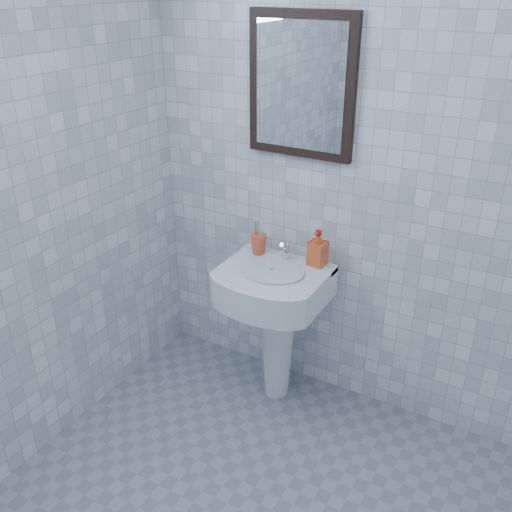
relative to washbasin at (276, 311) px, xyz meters
The scene contains 6 objects.
wall_back 0.84m from the washbasin, 32.76° to the left, with size 2.20×0.02×2.50m, color white.
washbasin is the anchor object (origin of this frame).
faucet 0.30m from the washbasin, 90.00° to the left, with size 0.04×0.09×0.10m.
toothbrush_cup 0.34m from the washbasin, 149.19° to the left, with size 0.08×0.08×0.10m, color #EA5431, non-canonical shape.
soap_dispenser 0.38m from the washbasin, 36.70° to the left, with size 0.08×0.08×0.17m, color red.
wall_mirror 1.06m from the washbasin, 90.00° to the left, with size 0.50×0.04×0.62m.
Camera 1 is at (0.75, -1.12, 1.99)m, focal length 40.00 mm.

